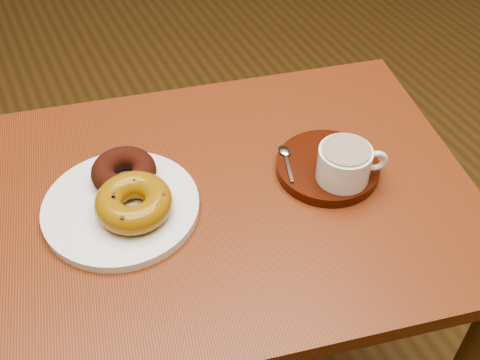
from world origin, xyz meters
name	(u,v)px	position (x,y,z in m)	size (l,w,h in m)	color
ground	(204,314)	(0.00, 0.00, 0.00)	(6.00, 6.00, 0.00)	brown
cafe_table	(230,239)	(-0.03, -0.25, 0.61)	(0.88, 0.73, 0.73)	brown
donut_plate	(121,207)	(-0.20, -0.21, 0.74)	(0.24, 0.24, 0.01)	white
donut_cinnamon	(124,172)	(-0.17, -0.17, 0.76)	(0.10, 0.10, 0.04)	#38130B
donut_caramel	(134,202)	(-0.18, -0.24, 0.77)	(0.14, 0.14, 0.04)	#956510
saucer	(327,167)	(0.13, -0.28, 0.74)	(0.17, 0.17, 0.02)	#371107
coffee_cup	(345,163)	(0.14, -0.31, 0.78)	(0.11, 0.08, 0.06)	white
teaspoon	(285,154)	(0.08, -0.23, 0.75)	(0.04, 0.08, 0.01)	silver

